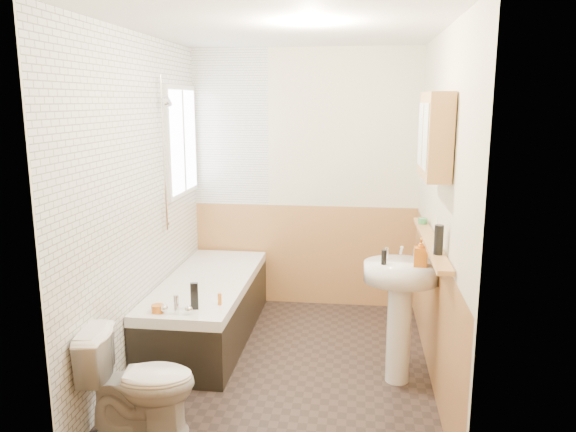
# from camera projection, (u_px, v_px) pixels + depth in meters

# --- Properties ---
(floor) EXTENTS (2.80, 2.80, 0.00)m
(floor) POSITION_uv_depth(u_px,v_px,m) (286.00, 365.00, 4.35)
(floor) COLOR black
(floor) RESTS_ON ground
(ceiling) EXTENTS (2.80, 2.80, 0.00)m
(ceiling) POSITION_uv_depth(u_px,v_px,m) (285.00, 28.00, 3.84)
(ceiling) COLOR white
(ceiling) RESTS_ON ground
(wall_back) EXTENTS (2.20, 0.02, 2.50)m
(wall_back) POSITION_uv_depth(u_px,v_px,m) (304.00, 180.00, 5.46)
(wall_back) COLOR beige
(wall_back) RESTS_ON ground
(wall_front) EXTENTS (2.20, 0.02, 2.50)m
(wall_front) POSITION_uv_depth(u_px,v_px,m) (247.00, 260.00, 2.72)
(wall_front) COLOR beige
(wall_front) RESTS_ON ground
(wall_left) EXTENTS (0.02, 2.80, 2.50)m
(wall_left) POSITION_uv_depth(u_px,v_px,m) (140.00, 203.00, 4.23)
(wall_left) COLOR beige
(wall_left) RESTS_ON ground
(wall_right) EXTENTS (0.02, 2.80, 2.50)m
(wall_right) POSITION_uv_depth(u_px,v_px,m) (441.00, 210.00, 3.95)
(wall_right) COLOR beige
(wall_right) RESTS_ON ground
(wainscot_right) EXTENTS (0.01, 2.80, 1.00)m
(wainscot_right) POSITION_uv_depth(u_px,v_px,m) (432.00, 311.00, 4.11)
(wainscot_right) COLOR tan
(wainscot_right) RESTS_ON wall_right
(wainscot_front) EXTENTS (2.20, 0.01, 1.00)m
(wainscot_front) POSITION_uv_depth(u_px,v_px,m) (250.00, 399.00, 2.90)
(wainscot_front) COLOR tan
(wainscot_front) RESTS_ON wall_front
(wainscot_back) EXTENTS (2.20, 0.01, 1.00)m
(wainscot_back) POSITION_uv_depth(u_px,v_px,m) (304.00, 255.00, 5.59)
(wainscot_back) COLOR tan
(wainscot_back) RESTS_ON wall_back
(tile_cladding_left) EXTENTS (0.01, 2.80, 2.50)m
(tile_cladding_left) POSITION_uv_depth(u_px,v_px,m) (143.00, 203.00, 4.23)
(tile_cladding_left) COLOR white
(tile_cladding_left) RESTS_ON wall_left
(tile_return_back) EXTENTS (0.75, 0.01, 1.50)m
(tile_return_back) POSITION_uv_depth(u_px,v_px,m) (230.00, 128.00, 5.43)
(tile_return_back) COLOR white
(tile_return_back) RESTS_ON wall_back
(window) EXTENTS (0.03, 0.79, 0.99)m
(window) POSITION_uv_depth(u_px,v_px,m) (183.00, 141.00, 5.07)
(window) COLOR white
(window) RESTS_ON wall_left
(bathtub) EXTENTS (0.70, 1.82, 0.67)m
(bathtub) POSITION_uv_depth(u_px,v_px,m) (208.00, 307.00, 4.81)
(bathtub) COLOR black
(bathtub) RESTS_ON floor
(shower_riser) EXTENTS (0.11, 0.08, 1.25)m
(shower_riser) POSITION_uv_depth(u_px,v_px,m) (164.00, 142.00, 4.52)
(shower_riser) COLOR silver
(shower_riser) RESTS_ON wall_left
(toilet) EXTENTS (0.72, 0.47, 0.67)m
(toilet) POSITION_uv_depth(u_px,v_px,m) (140.00, 382.00, 3.40)
(toilet) COLOR white
(toilet) RESTS_ON floor
(sink) EXTENTS (0.52, 0.42, 1.01)m
(sink) POSITION_uv_depth(u_px,v_px,m) (400.00, 298.00, 3.98)
(sink) COLOR white
(sink) RESTS_ON floor
(pine_shelf) EXTENTS (0.10, 1.51, 0.03)m
(pine_shelf) POSITION_uv_depth(u_px,v_px,m) (430.00, 242.00, 3.96)
(pine_shelf) COLOR tan
(pine_shelf) RESTS_ON wall_right
(medicine_cabinet) EXTENTS (0.16, 0.62, 0.56)m
(medicine_cabinet) POSITION_uv_depth(u_px,v_px,m) (435.00, 136.00, 3.65)
(medicine_cabinet) COLOR tan
(medicine_cabinet) RESTS_ON wall_right
(foam_can) EXTENTS (0.06, 0.06, 0.19)m
(foam_can) POSITION_uv_depth(u_px,v_px,m) (439.00, 240.00, 3.55)
(foam_can) COLOR black
(foam_can) RESTS_ON pine_shelf
(green_bottle) EXTENTS (0.05, 0.05, 0.24)m
(green_bottle) POSITION_uv_depth(u_px,v_px,m) (437.00, 233.00, 3.63)
(green_bottle) COLOR silver
(green_bottle) RESTS_ON pine_shelf
(black_jar) EXTENTS (0.07, 0.07, 0.05)m
(black_jar) POSITION_uv_depth(u_px,v_px,m) (423.00, 221.00, 4.45)
(black_jar) COLOR #388447
(black_jar) RESTS_ON pine_shelf
(soap_bottle) EXTENTS (0.11, 0.21, 0.09)m
(soap_bottle) POSITION_uv_depth(u_px,v_px,m) (420.00, 260.00, 3.84)
(soap_bottle) COLOR orange
(soap_bottle) RESTS_ON sink
(clear_bottle) EXTENTS (0.05, 0.05, 0.10)m
(clear_bottle) POSITION_uv_depth(u_px,v_px,m) (384.00, 257.00, 3.88)
(clear_bottle) COLOR black
(clear_bottle) RESTS_ON sink
(blue_gel) EXTENTS (0.06, 0.05, 0.20)m
(blue_gel) POSITION_uv_depth(u_px,v_px,m) (194.00, 296.00, 4.05)
(blue_gel) COLOR black
(blue_gel) RESTS_ON bathtub
(cream_jar) EXTENTS (0.10, 0.10, 0.06)m
(cream_jar) POSITION_uv_depth(u_px,v_px,m) (158.00, 309.00, 4.00)
(cream_jar) COLOR orange
(cream_jar) RESTS_ON bathtub
(orange_bottle) EXTENTS (0.04, 0.04, 0.09)m
(orange_bottle) POSITION_uv_depth(u_px,v_px,m) (220.00, 299.00, 4.15)
(orange_bottle) COLOR orange
(orange_bottle) RESTS_ON bathtub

